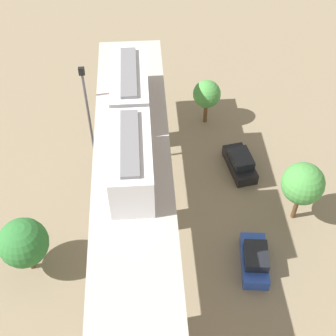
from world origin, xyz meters
The scene contains 9 objects.
ground_plane centered at (0.00, 0.00, 0.00)m, with size 120.00×120.00×0.00m, color #84755B.
viaduct centered at (0.00, 0.00, 5.76)m, with size 5.20×28.00×7.64m.
train centered at (0.00, -1.80, 9.18)m, with size 2.64×13.55×3.24m.
parked_car_black centered at (-8.92, -5.52, 0.74)m, with size 2.49×4.45×1.76m.
parked_car_blue centered at (-8.37, 3.98, 0.74)m, with size 2.25×4.37×1.76m.
tree_near_viaduct centered at (7.69, 3.09, 3.09)m, with size 3.47×3.47×4.84m.
tree_mid_lot centered at (-6.68, -11.85, 3.24)m, with size 2.53×2.53×4.54m.
tree_far_corner centered at (-12.29, -0.16, 3.95)m, with size 3.19×3.19×5.58m.
signal_post centered at (3.40, -6.73, 5.65)m, with size 0.44×0.28×10.24m.
Camera 1 is at (-0.94, 21.88, 30.37)m, focal length 50.96 mm.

